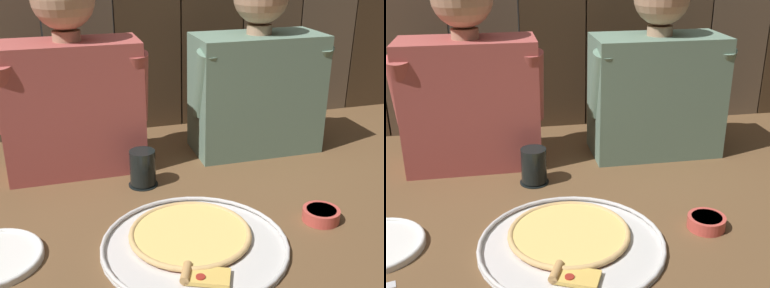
% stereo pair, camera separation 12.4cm
% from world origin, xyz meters
% --- Properties ---
extents(ground_plane, '(3.20, 3.20, 0.00)m').
position_xyz_m(ground_plane, '(0.00, 0.00, 0.00)').
color(ground_plane, brown).
extents(pizza_tray, '(0.44, 0.44, 0.03)m').
position_xyz_m(pizza_tray, '(-0.07, -0.08, 0.01)').
color(pizza_tray, silver).
rests_on(pizza_tray, ground).
extents(drinking_glass, '(0.09, 0.09, 0.11)m').
position_xyz_m(drinking_glass, '(-0.12, 0.26, 0.05)').
color(drinking_glass, black).
rests_on(drinking_glass, ground).
extents(dipping_bowl, '(0.09, 0.09, 0.03)m').
position_xyz_m(dipping_bowl, '(0.27, -0.07, 0.02)').
color(dipping_bowl, '#CC4C42').
rests_on(dipping_bowl, ground).
extents(diner_left, '(0.44, 0.21, 0.62)m').
position_xyz_m(diner_left, '(-0.30, 0.43, 0.28)').
color(diner_left, '#AD4C47').
rests_on(diner_left, ground).
extents(diner_right, '(0.45, 0.21, 0.60)m').
position_xyz_m(diner_right, '(0.30, 0.43, 0.26)').
color(diner_right, slate).
rests_on(diner_right, ground).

